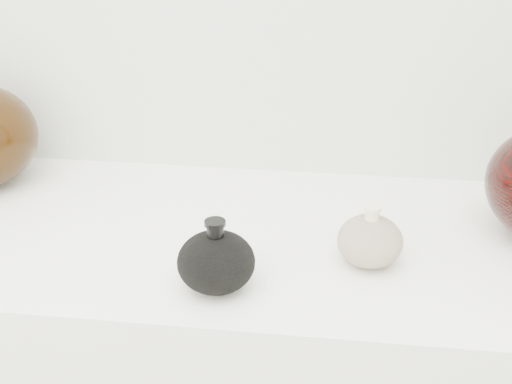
# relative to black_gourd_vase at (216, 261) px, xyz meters

# --- Properties ---
(room) EXTENTS (3.04, 2.42, 2.64)m
(room) POSITION_rel_black_gourd_vase_xyz_m (0.00, -0.52, 0.36)
(room) COLOR slate
(room) RESTS_ON ground
(black_gourd_vase) EXTENTS (0.14, 0.14, 0.11)m
(black_gourd_vase) POSITION_rel_black_gourd_vase_xyz_m (0.00, 0.00, 0.00)
(black_gourd_vase) COLOR black
(black_gourd_vase) RESTS_ON display_counter
(cream_gourd_vase) EXTENTS (0.13, 0.13, 0.09)m
(cream_gourd_vase) POSITION_rel_black_gourd_vase_xyz_m (0.21, 0.09, -0.00)
(cream_gourd_vase) COLOR beige
(cream_gourd_vase) RESTS_ON display_counter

